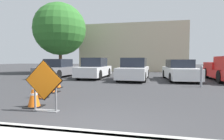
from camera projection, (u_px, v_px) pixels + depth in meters
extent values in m
plane|color=#333335|center=(133.00, 79.00, 12.85)|extent=(96.00, 96.00, 0.00)
cube|color=#999993|center=(88.00, 135.00, 3.06)|extent=(21.61, 0.20, 0.14)
cube|color=black|center=(44.00, 80.00, 4.67)|extent=(1.10, 0.02, 1.10)
cube|color=orange|center=(44.00, 80.00, 4.65)|extent=(1.04, 0.02, 1.04)
cube|color=slate|center=(46.00, 111.00, 4.76)|extent=(0.74, 0.20, 0.02)
cube|color=slate|center=(35.00, 95.00, 4.80)|extent=(0.04, 0.04, 0.85)
cube|color=slate|center=(56.00, 96.00, 4.68)|extent=(0.04, 0.04, 0.85)
cube|color=black|center=(34.00, 106.00, 5.16)|extent=(0.46, 0.46, 0.03)
cone|color=orange|center=(34.00, 94.00, 5.14)|extent=(0.34, 0.34, 0.74)
cylinder|color=white|center=(34.00, 88.00, 5.13)|extent=(0.11, 0.11, 0.07)
cylinder|color=white|center=(34.00, 94.00, 5.14)|extent=(0.19, 0.19, 0.07)
cube|color=black|center=(42.00, 98.00, 6.35)|extent=(0.39, 0.39, 0.03)
cone|color=orange|center=(42.00, 86.00, 6.33)|extent=(0.29, 0.29, 0.80)
cylinder|color=white|center=(42.00, 82.00, 6.32)|extent=(0.09, 0.09, 0.07)
cylinder|color=white|center=(42.00, 87.00, 6.33)|extent=(0.16, 0.16, 0.07)
cube|color=black|center=(52.00, 92.00, 7.52)|extent=(0.52, 0.52, 0.03)
cone|color=orange|center=(52.00, 83.00, 7.50)|extent=(0.39, 0.39, 0.75)
cylinder|color=white|center=(52.00, 79.00, 7.49)|extent=(0.12, 0.12, 0.07)
cylinder|color=white|center=(52.00, 83.00, 7.50)|extent=(0.21, 0.21, 0.07)
cube|color=black|center=(58.00, 87.00, 8.73)|extent=(0.39, 0.39, 0.03)
cone|color=orange|center=(58.00, 81.00, 8.71)|extent=(0.29, 0.29, 0.65)
cylinder|color=white|center=(58.00, 78.00, 8.70)|extent=(0.09, 0.09, 0.06)
cylinder|color=white|center=(58.00, 81.00, 8.71)|extent=(0.16, 0.16, 0.06)
cube|color=slate|center=(58.00, 71.00, 14.20)|extent=(1.85, 4.46, 0.65)
cube|color=#1E232D|center=(59.00, 63.00, 14.27)|extent=(1.58, 2.07, 0.64)
cylinder|color=black|center=(58.00, 74.00, 12.70)|extent=(0.22, 0.69, 0.68)
cylinder|color=black|center=(39.00, 74.00, 13.05)|extent=(0.22, 0.69, 0.68)
cylinder|color=black|center=(75.00, 72.00, 15.37)|extent=(0.22, 0.69, 0.68)
cylinder|color=black|center=(58.00, 72.00, 15.72)|extent=(0.22, 0.69, 0.68)
cube|color=silver|center=(94.00, 71.00, 13.53)|extent=(1.84, 4.29, 0.70)
cube|color=#1E232D|center=(95.00, 62.00, 13.59)|extent=(1.58, 1.99, 0.68)
cylinder|color=black|center=(99.00, 75.00, 12.08)|extent=(0.22, 0.71, 0.71)
cylinder|color=black|center=(78.00, 75.00, 12.43)|extent=(0.22, 0.71, 0.71)
cylinder|color=black|center=(109.00, 72.00, 14.65)|extent=(0.22, 0.71, 0.71)
cylinder|color=black|center=(90.00, 72.00, 15.00)|extent=(0.22, 0.71, 0.71)
cube|color=silver|center=(134.00, 72.00, 12.32)|extent=(2.10, 4.58, 0.71)
cube|color=#1E232D|center=(134.00, 62.00, 12.39)|extent=(1.73, 2.16, 0.65)
cylinder|color=black|center=(144.00, 77.00, 10.77)|extent=(0.24, 0.67, 0.66)
cylinder|color=black|center=(118.00, 77.00, 11.20)|extent=(0.24, 0.67, 0.66)
cylinder|color=black|center=(147.00, 74.00, 13.45)|extent=(0.24, 0.67, 0.66)
cylinder|color=black|center=(126.00, 73.00, 13.88)|extent=(0.24, 0.67, 0.66)
cube|color=white|center=(179.00, 73.00, 12.02)|extent=(1.94, 4.57, 0.71)
cube|color=#1E232D|center=(179.00, 63.00, 12.10)|extent=(1.62, 2.14, 0.55)
cylinder|color=black|center=(198.00, 78.00, 10.54)|extent=(0.23, 0.62, 0.61)
cylinder|color=black|center=(171.00, 78.00, 10.77)|extent=(0.23, 0.62, 0.61)
cylinder|color=black|center=(186.00, 74.00, 13.29)|extent=(0.23, 0.62, 0.61)
cylinder|color=black|center=(164.00, 74.00, 13.52)|extent=(0.23, 0.62, 0.61)
cube|color=red|center=(217.00, 65.00, 13.75)|extent=(1.90, 0.23, 0.45)
cube|color=red|center=(208.00, 65.00, 12.85)|extent=(0.27, 2.50, 0.45)
cylinder|color=black|center=(220.00, 77.00, 10.37)|extent=(0.29, 0.80, 0.78)
cylinder|color=black|center=(206.00, 73.00, 13.38)|extent=(0.29, 0.80, 0.78)
cylinder|color=gray|center=(201.00, 77.00, 8.92)|extent=(0.11, 0.11, 1.04)
sphere|color=gray|center=(202.00, 67.00, 8.89)|extent=(0.12, 0.12, 0.12)
cube|color=beige|center=(133.00, 49.00, 23.11)|extent=(13.02, 5.00, 5.82)
cylinder|color=#513823|center=(60.00, 61.00, 18.17)|extent=(0.32, 0.32, 2.57)
sphere|color=#2D6B28|center=(60.00, 29.00, 17.98)|extent=(5.33, 5.33, 5.33)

